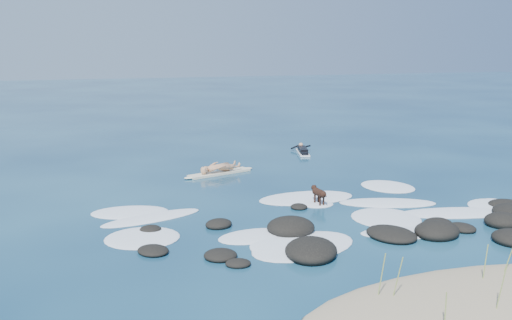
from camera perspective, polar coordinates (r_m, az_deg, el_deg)
name	(u,v)px	position (r m, az deg, el deg)	size (l,w,h in m)	color
ground	(324,206)	(19.32, 6.78, -4.63)	(160.00, 160.00, 0.00)	#0A2642
sand_dune	(501,312)	(12.92, 23.31, -13.81)	(9.00, 4.40, 0.60)	#9E8966
dune_grass	(502,276)	(13.11, 23.39, -10.58)	(4.30, 2.15, 1.18)	#8AA04D
reef_rocks	(411,229)	(17.15, 15.27, -6.65)	(13.17, 6.04, 0.59)	black
breaking_foam	(345,216)	(18.34, 8.87, -5.53)	(14.79, 7.73, 0.12)	white
standing_surfer_rig	(219,156)	(23.82, -3.70, 0.36)	(3.31, 1.42, 1.93)	beige
paddling_surfer_rig	(303,151)	(28.65, 4.68, 0.95)	(1.26, 2.33, 0.41)	white
dog	(319,193)	(19.34, 6.27, -3.27)	(0.30, 1.03, 0.65)	black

